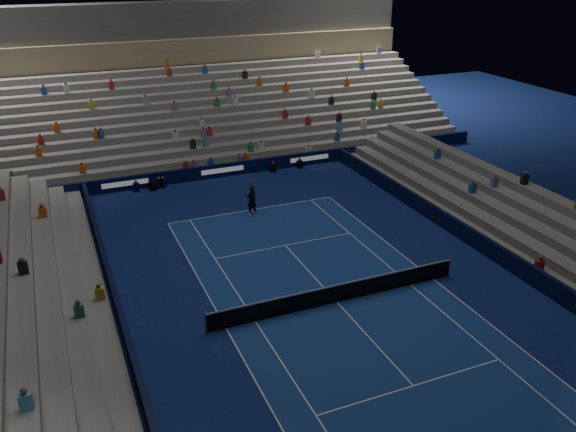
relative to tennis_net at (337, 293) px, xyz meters
The scene contains 11 objects.
ground 0.50m from the tennis_net, ahead, with size 90.00×90.00×0.00m, color #0E1C54.
court_surface 0.50m from the tennis_net, ahead, with size 10.97×23.77×0.01m, color navy.
sponsor_barrier_far 18.50m from the tennis_net, 90.00° to the left, with size 44.00×0.25×1.00m, color black.
sponsor_barrier_east 9.70m from the tennis_net, ahead, with size 0.25×37.00×1.00m, color black.
sponsor_barrier_west 9.70m from the tennis_net, behind, with size 0.25×37.00×1.00m, color black.
grandstand_main 28.05m from the tennis_net, 90.00° to the left, with size 44.00×15.20×11.20m.
grandstand_east 13.17m from the tennis_net, ahead, with size 5.00×37.00×2.50m.
grandstand_west 13.17m from the tennis_net, behind, with size 5.00×37.00×2.50m.
tennis_net is the anchor object (origin of this frame).
tennis_player 11.23m from the tennis_net, 91.39° to the left, with size 0.70×0.46×1.92m, color black.
broadcast_camera 18.66m from the tennis_net, 106.13° to the left, with size 0.65×1.05×0.69m.
Camera 1 is at (-11.37, -21.07, 15.22)m, focal length 36.85 mm.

